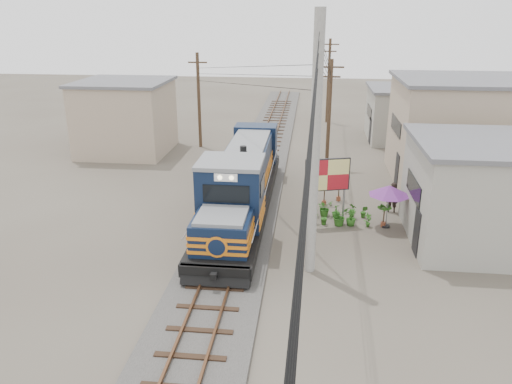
# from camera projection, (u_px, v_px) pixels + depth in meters

# --- Properties ---
(ground) EXTENTS (120.00, 120.00, 0.00)m
(ground) POSITION_uv_depth(u_px,v_px,m) (226.00, 260.00, 20.99)
(ground) COLOR #473F35
(ground) RESTS_ON ground
(ballast) EXTENTS (3.60, 70.00, 0.16)m
(ballast) POSITION_uv_depth(u_px,v_px,m) (253.00, 181.00, 30.29)
(ballast) COLOR #595651
(ballast) RESTS_ON ground
(track) EXTENTS (1.15, 70.00, 0.12)m
(track) POSITION_uv_depth(u_px,v_px,m) (253.00, 179.00, 30.23)
(track) COLOR #51331E
(track) RESTS_ON ground
(locomotive) EXTENTS (2.79, 15.18, 3.76)m
(locomotive) POSITION_uv_depth(u_px,v_px,m) (242.00, 184.00, 25.12)
(locomotive) COLOR black
(locomotive) RESTS_ON ground
(utility_pole_main) EXTENTS (0.40, 0.40, 10.00)m
(utility_pole_main) POSITION_uv_depth(u_px,v_px,m) (315.00, 151.00, 18.44)
(utility_pole_main) COLOR #9E9B93
(utility_pole_main) RESTS_ON ground
(wooden_pole_mid) EXTENTS (1.60, 0.24, 7.00)m
(wooden_pole_mid) POSITION_uv_depth(u_px,v_px,m) (329.00, 112.00, 32.32)
(wooden_pole_mid) COLOR #4C3826
(wooden_pole_mid) RESTS_ON ground
(wooden_pole_far) EXTENTS (1.60, 0.24, 7.50)m
(wooden_pole_far) POSITION_uv_depth(u_px,v_px,m) (328.00, 79.00, 45.27)
(wooden_pole_far) COLOR #4C3826
(wooden_pole_far) RESTS_ON ground
(wooden_pole_left) EXTENTS (1.60, 0.24, 7.00)m
(wooden_pole_left) POSITION_uv_depth(u_px,v_px,m) (199.00, 99.00, 37.04)
(wooden_pole_left) COLOR #4C3826
(wooden_pole_left) RESTS_ON ground
(power_lines) EXTENTS (9.65, 19.00, 3.30)m
(power_lines) POSITION_uv_depth(u_px,v_px,m) (247.00, 57.00, 26.33)
(power_lines) COLOR black
(power_lines) RESTS_ON ground
(shophouse_front) EXTENTS (7.35, 6.30, 4.70)m
(shophouse_front) POSITION_uv_depth(u_px,v_px,m) (496.00, 193.00, 21.79)
(shophouse_front) COLOR gray
(shophouse_front) RESTS_ON ground
(shophouse_mid) EXTENTS (8.40, 7.35, 6.20)m
(shophouse_mid) POSITION_uv_depth(u_px,v_px,m) (464.00, 130.00, 29.83)
(shophouse_mid) COLOR tan
(shophouse_mid) RESTS_ON ground
(shophouse_back) EXTENTS (6.30, 6.30, 4.20)m
(shophouse_back) POSITION_uv_depth(u_px,v_px,m) (408.00, 114.00, 39.66)
(shophouse_back) COLOR gray
(shophouse_back) RESTS_ON ground
(shophouse_left) EXTENTS (6.30, 6.30, 5.20)m
(shophouse_left) POSITION_uv_depth(u_px,v_px,m) (126.00, 117.00, 36.05)
(shophouse_left) COLOR tan
(shophouse_left) RESTS_ON ground
(billboard) EXTENTS (2.13, 0.71, 3.36)m
(billboard) POSITION_uv_depth(u_px,v_px,m) (327.00, 177.00, 23.56)
(billboard) COLOR #99999E
(billboard) RESTS_ON ground
(market_umbrella) EXTENTS (2.57, 2.57, 2.14)m
(market_umbrella) POSITION_uv_depth(u_px,v_px,m) (389.00, 191.00, 23.50)
(market_umbrella) COLOR black
(market_umbrella) RESTS_ON ground
(vendor) EXTENTS (0.61, 0.42, 1.62)m
(vendor) POSITION_uv_depth(u_px,v_px,m) (392.00, 197.00, 25.68)
(vendor) COLOR black
(vendor) RESTS_ON ground
(plant_nursery) EXTENTS (3.20, 2.17, 0.93)m
(plant_nursery) POSITION_uv_depth(u_px,v_px,m) (335.00, 213.00, 24.69)
(plant_nursery) COLOR #2A621C
(plant_nursery) RESTS_ON ground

